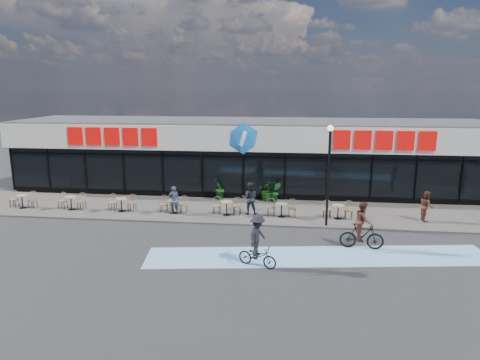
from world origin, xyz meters
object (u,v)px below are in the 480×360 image
object	(u,v)px
lamp_post	(329,167)
pedestrian_b	(426,206)
cyclist_b	(362,230)
potted_plant_left	(219,189)
bistro_set_0	(23,200)
patron_left	(174,200)
potted_plant_mid	(275,192)
patron_right	(250,198)
potted_plant_right	(268,190)
cyclist_a	(257,244)

from	to	relation	value
lamp_post	pedestrian_b	world-z (taller)	lamp_post
pedestrian_b	cyclist_b	bearing A→B (deg)	136.65
lamp_post	pedestrian_b	size ratio (longest dim) A/B	3.16
pedestrian_b	cyclist_b	xyz separation A→B (m)	(-3.79, -4.03, -0.03)
potted_plant_left	bistro_set_0	bearing A→B (deg)	-164.02
patron_left	pedestrian_b	distance (m)	12.98
potted_plant_mid	patron_right	world-z (taller)	patron_right
patron_right	potted_plant_left	bearing A→B (deg)	-52.68
potted_plant_mid	pedestrian_b	size ratio (longest dim) A/B	0.77
patron_right	pedestrian_b	world-z (taller)	patron_right
lamp_post	pedestrian_b	distance (m)	5.65
lamp_post	potted_plant_mid	world-z (taller)	lamp_post
cyclist_b	bistro_set_0	bearing A→B (deg)	167.66
potted_plant_mid	patron_left	bearing A→B (deg)	-149.00
potted_plant_right	pedestrian_b	size ratio (longest dim) A/B	0.80
cyclist_a	cyclist_b	size ratio (longest dim) A/B	0.99
potted_plant_left	potted_plant_mid	xyz separation A→B (m)	(3.39, -0.12, -0.04)
patron_left	patron_right	world-z (taller)	patron_right
patron_left	cyclist_b	size ratio (longest dim) A/B	0.75
potted_plant_left	patron_right	distance (m)	3.55
bistro_set_0	patron_right	xyz separation A→B (m)	(12.79, 0.22, 0.42)
bistro_set_0	cyclist_a	xyz separation A→B (m)	(13.70, -6.30, 0.33)
potted_plant_left	cyclist_a	xyz separation A→B (m)	(3.04, -9.35, 0.15)
potted_plant_mid	potted_plant_right	xyz separation A→B (m)	(-0.46, 0.21, 0.02)
lamp_post	cyclist_a	xyz separation A→B (m)	(-3.00, -5.07, -2.14)
patron_right	cyclist_a	xyz separation A→B (m)	(0.91, -6.52, -0.09)
bistro_set_0	cyclist_a	bearing A→B (deg)	-24.71
potted_plant_right	patron_left	size ratio (longest dim) A/B	0.80
potted_plant_mid	patron_right	size ratio (longest dim) A/B	0.68
potted_plant_mid	potted_plant_left	bearing A→B (deg)	177.95
potted_plant_mid	patron_right	distance (m)	3.00
patron_right	cyclist_b	bearing A→B (deg)	141.61
potted_plant_right	patron_left	xyz separation A→B (m)	(-4.81, -3.38, 0.15)
potted_plant_left	patron_right	xyz separation A→B (m)	(2.13, -2.83, 0.24)
patron_left	cyclist_a	xyz separation A→B (m)	(4.92, -6.07, 0.02)
bistro_set_0	potted_plant_right	bearing A→B (deg)	13.03
bistro_set_0	cyclist_b	bearing A→B (deg)	-12.34
potted_plant_right	bistro_set_0	bearing A→B (deg)	-166.97
potted_plant_mid	cyclist_a	bearing A→B (deg)	-92.16
patron_left	potted_plant_left	bearing A→B (deg)	-135.33
potted_plant_left	patron_right	size ratio (longest dim) A/B	0.72
bistro_set_0	potted_plant_right	world-z (taller)	potted_plant_right
potted_plant_left	pedestrian_b	bearing A→B (deg)	-14.88
patron_left	pedestrian_b	bearing A→B (deg)	165.97
potted_plant_mid	pedestrian_b	world-z (taller)	pedestrian_b
potted_plant_mid	pedestrian_b	bearing A→B (deg)	-20.14
lamp_post	cyclist_a	size ratio (longest dim) A/B	2.39
bistro_set_0	pedestrian_b	xyz separation A→B (m)	(21.75, 0.10, 0.32)
patron_left	potted_plant_right	bearing A→B (deg)	-160.45
potted_plant_left	potted_plant_right	xyz separation A→B (m)	(2.93, 0.09, -0.02)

